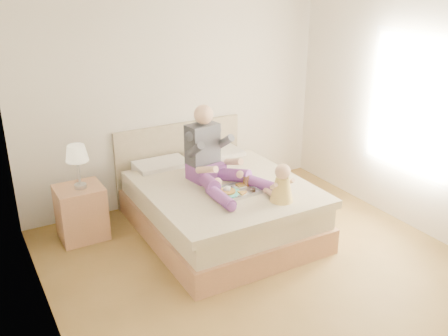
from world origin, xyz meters
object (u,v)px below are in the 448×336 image
adult (213,160)px  tray (234,190)px  bed (217,203)px  baby (281,186)px  nightstand (81,212)px

adult → tray: size_ratio=2.32×
bed → baby: size_ratio=5.49×
nightstand → baby: size_ratio=1.53×
bed → tray: size_ratio=4.63×
tray → bed: bearing=86.3°
nightstand → adult: size_ratio=0.55×
adult → nightstand: bearing=146.7°
bed → adult: adult is taller
bed → adult: 0.55m
bed → tray: bed is taller
tray → baby: bearing=-54.9°
baby → tray: bearing=126.3°
adult → bed: bearing=25.5°
nightstand → tray: (1.40, -0.95, 0.34)m
adult → baby: size_ratio=2.76×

